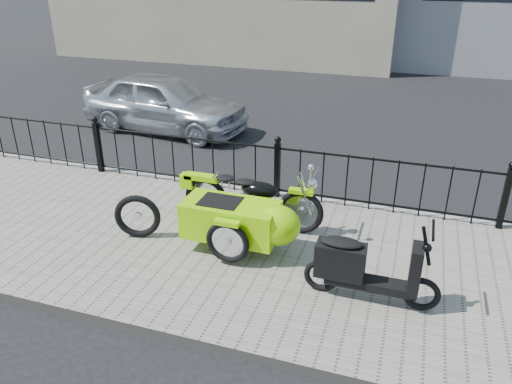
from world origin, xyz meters
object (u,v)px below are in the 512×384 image
(scooter, at_px, (362,268))
(spare_tire, at_px, (138,216))
(motorcycle_sidecar, at_px, (246,216))
(sedan_car, at_px, (165,103))

(scooter, distance_m, spare_tire, 3.29)
(scooter, bearing_deg, spare_tire, 172.28)
(motorcycle_sidecar, distance_m, scooter, 1.82)
(spare_tire, distance_m, sedan_car, 5.39)
(motorcycle_sidecar, height_order, sedan_car, sedan_car)
(motorcycle_sidecar, bearing_deg, scooter, -22.45)
(spare_tire, xyz_separation_m, sedan_car, (-2.15, 4.94, 0.23))
(scooter, bearing_deg, sedan_car, 135.16)
(spare_tire, relative_size, sedan_car, 0.17)
(sedan_car, bearing_deg, spare_tire, -149.96)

